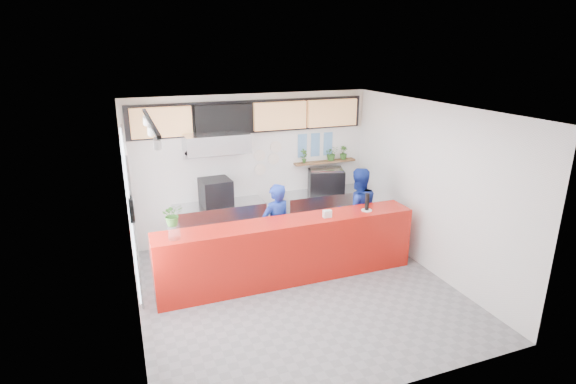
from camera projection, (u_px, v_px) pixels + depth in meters
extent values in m
plane|color=slate|center=(297.00, 290.00, 7.49)|extent=(5.00, 5.00, 0.00)
plane|color=silver|center=(299.00, 109.00, 6.57)|extent=(5.00, 5.00, 0.00)
plane|color=white|center=(253.00, 167.00, 9.25)|extent=(5.00, 0.00, 5.00)
plane|color=white|center=(130.00, 227.00, 6.19)|extent=(0.00, 5.00, 5.00)
plane|color=white|center=(430.00, 189.00, 7.87)|extent=(0.00, 5.00, 5.00)
cube|color=#AA150C|center=(289.00, 250.00, 7.68)|extent=(4.50, 0.60, 1.10)
cube|color=beige|center=(251.00, 114.00, 8.91)|extent=(5.00, 0.02, 0.80)
cube|color=#B2B5BA|center=(220.00, 225.00, 9.04)|extent=(1.80, 0.60, 0.90)
cube|color=black|center=(216.00, 192.00, 8.81)|extent=(0.61, 0.61, 0.51)
cube|color=#B2B5BA|center=(216.00, 142.00, 8.47)|extent=(1.20, 0.70, 0.35)
cube|color=#B2B5BA|center=(217.00, 153.00, 8.53)|extent=(1.20, 0.69, 0.31)
cube|color=#B2B5BA|center=(323.00, 211.00, 9.82)|extent=(1.80, 0.60, 0.90)
cube|color=black|center=(326.00, 181.00, 9.62)|extent=(0.85, 0.71, 0.47)
cube|color=#A2A5A9|center=(326.00, 170.00, 9.54)|extent=(0.79, 0.66, 0.06)
cube|color=brown|center=(325.00, 162.00, 9.71)|extent=(1.40, 0.18, 0.04)
cube|color=tan|center=(161.00, 122.00, 8.23)|extent=(1.10, 0.10, 0.55)
cube|color=black|center=(224.00, 119.00, 8.63)|extent=(1.10, 0.10, 0.55)
cube|color=tan|center=(280.00, 116.00, 9.02)|extent=(1.10, 0.10, 0.55)
cube|color=tan|center=(332.00, 113.00, 9.41)|extent=(1.10, 0.10, 0.55)
cube|color=black|center=(252.00, 117.00, 8.90)|extent=(4.80, 0.04, 0.65)
cube|color=silver|center=(130.00, 206.00, 6.40)|extent=(0.04, 2.20, 1.90)
cube|color=#B2B5BA|center=(131.00, 206.00, 6.41)|extent=(0.03, 2.30, 2.00)
cylinder|color=black|center=(132.00, 211.00, 5.23)|extent=(0.05, 0.30, 0.30)
cylinder|color=white|center=(134.00, 210.00, 5.24)|extent=(0.02, 0.26, 0.26)
cube|color=black|center=(150.00, 121.00, 5.88)|extent=(0.05, 2.40, 0.04)
cylinder|color=silver|center=(260.00, 155.00, 9.20)|extent=(0.24, 0.03, 0.24)
cylinder|color=silver|center=(274.00, 159.00, 9.33)|extent=(0.24, 0.03, 0.24)
cylinder|color=silver|center=(260.00, 169.00, 9.29)|extent=(0.24, 0.03, 0.24)
cylinder|color=silver|center=(276.00, 147.00, 9.27)|extent=(0.24, 0.03, 0.24)
cube|color=#598CBF|center=(302.00, 140.00, 9.45)|extent=(0.20, 0.02, 0.25)
cube|color=#598CBF|center=(315.00, 139.00, 9.55)|extent=(0.20, 0.02, 0.25)
cube|color=#598CBF|center=(328.00, 138.00, 9.66)|extent=(0.20, 0.02, 0.25)
cube|color=#598CBF|center=(302.00, 152.00, 9.53)|extent=(0.20, 0.02, 0.25)
cube|color=#598CBF|center=(315.00, 150.00, 9.63)|extent=(0.20, 0.02, 0.25)
cube|color=#598CBF|center=(328.00, 149.00, 9.73)|extent=(0.20, 0.02, 0.25)
imported|color=navy|center=(276.00, 227.00, 7.99)|extent=(0.68, 0.54, 1.61)
imported|color=navy|center=(357.00, 211.00, 8.63)|extent=(0.91, 0.74, 1.71)
imported|color=#2F5D20|center=(304.00, 156.00, 9.49)|extent=(0.18, 0.14, 0.30)
imported|color=#2F5D20|center=(332.00, 153.00, 9.70)|extent=(0.31, 0.27, 0.31)
imported|color=#2F5D20|center=(343.00, 153.00, 9.80)|extent=(0.17, 0.15, 0.29)
cylinder|color=silver|center=(174.00, 232.00, 6.76)|extent=(0.19, 0.19, 0.23)
imported|color=#2F5D20|center=(173.00, 215.00, 6.67)|extent=(0.32, 0.28, 0.34)
cube|color=silver|center=(327.00, 214.00, 7.64)|extent=(0.15, 0.10, 0.12)
cylinder|color=silver|center=(367.00, 210.00, 7.96)|extent=(0.24, 0.24, 0.01)
cylinder|color=black|center=(367.00, 202.00, 7.92)|extent=(0.08, 0.08, 0.30)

